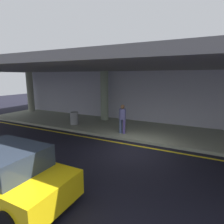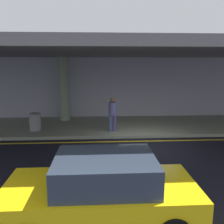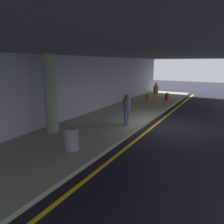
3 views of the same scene
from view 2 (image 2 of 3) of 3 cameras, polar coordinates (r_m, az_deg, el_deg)
ground_plane at (r=10.47m, az=8.13°, el=-7.79°), size 60.00×60.00×0.00m
sidewalk at (r=13.38m, az=5.53°, el=-3.18°), size 26.00×4.20×0.15m
lane_stripe_yellow at (r=11.00m, az=7.55°, el=-6.82°), size 26.00×0.14×0.01m
support_column_left_mid at (r=14.28m, az=-11.27°, el=5.33°), size 0.59×0.59×3.65m
ceiling_overhang at (r=12.47m, az=6.24°, el=13.73°), size 28.00×13.20×0.30m
terminal_back_wall at (r=15.26m, az=4.37°, el=5.60°), size 26.00×0.30×3.80m
car_yellow_taxi at (r=5.46m, az=-2.41°, el=-18.25°), size 4.10×1.92×1.50m
traveler_with_luggage at (r=11.67m, az=0.12°, el=-0.03°), size 0.38×0.38×1.68m
trash_bin_steel at (r=12.61m, az=-17.68°, el=-2.22°), size 0.56×0.56×0.85m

